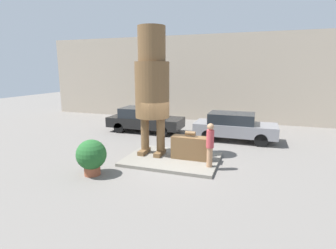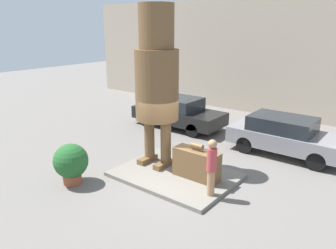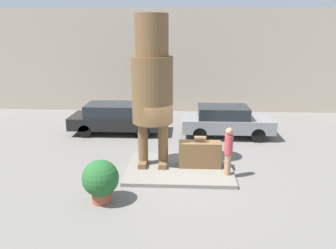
# 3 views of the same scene
# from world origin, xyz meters

# --- Properties ---
(ground_plane) EXTENTS (60.00, 60.00, 0.00)m
(ground_plane) POSITION_xyz_m (0.00, 0.00, 0.00)
(ground_plane) COLOR slate
(pedestal) EXTENTS (3.92, 2.88, 0.13)m
(pedestal) POSITION_xyz_m (0.00, 0.00, 0.06)
(pedestal) COLOR slate
(pedestal) RESTS_ON ground_plane
(building_backdrop) EXTENTS (28.00, 0.60, 6.39)m
(building_backdrop) POSITION_xyz_m (0.00, 9.81, 3.20)
(building_backdrop) COLOR tan
(building_backdrop) RESTS_ON ground_plane
(statue_figure) EXTENTS (1.48, 1.48, 5.48)m
(statue_figure) POSITION_xyz_m (-1.01, 0.28, 3.33)
(statue_figure) COLOR brown
(statue_figure) RESTS_ON pedestal
(giant_suitcase) EXTENTS (1.56, 0.55, 1.19)m
(giant_suitcase) POSITION_xyz_m (0.75, 0.15, 0.62)
(giant_suitcase) COLOR brown
(giant_suitcase) RESTS_ON pedestal
(tourist) EXTENTS (0.29, 0.29, 1.73)m
(tourist) POSITION_xyz_m (1.70, -0.53, 1.07)
(tourist) COLOR #A87A56
(tourist) RESTS_ON pedestal
(parked_car_black) EXTENTS (4.64, 1.90, 1.52)m
(parked_car_black) POSITION_xyz_m (-3.32, 4.59, 0.80)
(parked_car_black) COLOR black
(parked_car_black) RESTS_ON ground_plane
(parked_car_grey) EXTENTS (4.38, 1.79, 1.53)m
(parked_car_grey) POSITION_xyz_m (2.19, 4.25, 0.81)
(parked_car_grey) COLOR gray
(parked_car_grey) RESTS_ON ground_plane
(planter_pot) EXTENTS (1.11, 1.11, 1.34)m
(planter_pot) POSITION_xyz_m (-2.33, -2.45, 0.74)
(planter_pot) COLOR brown
(planter_pot) RESTS_ON ground_plane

